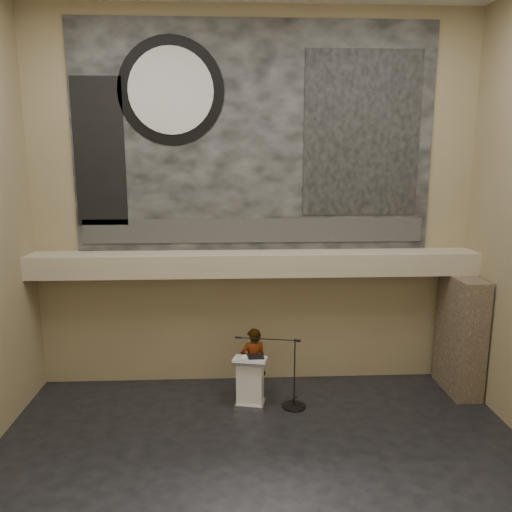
{
  "coord_description": "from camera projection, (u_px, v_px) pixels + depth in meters",
  "views": [
    {
      "loc": [
        -0.5,
        -7.36,
        5.32
      ],
      "look_at": [
        0.0,
        3.2,
        3.2
      ],
      "focal_mm": 35.0,
      "sensor_mm": 36.0,
      "label": 1
    }
  ],
  "objects": [
    {
      "name": "floor",
      "position": [
        265.0,
        483.0,
        8.27
      ],
      "size": [
        10.0,
        10.0,
        0.0
      ],
      "primitive_type": "plane",
      "color": "black",
      "rests_on": "ground"
    },
    {
      "name": "wall_back",
      "position": [
        254.0,
        204.0,
        11.35
      ],
      "size": [
        10.0,
        0.02,
        8.5
      ],
      "primitive_type": "cube",
      "color": "#887656",
      "rests_on": "floor"
    },
    {
      "name": "wall_front",
      "position": [
        304.0,
        311.0,
        3.52
      ],
      "size": [
        10.0,
        0.02,
        8.5
      ],
      "primitive_type": "cube",
      "color": "#887656",
      "rests_on": "floor"
    },
    {
      "name": "soffit",
      "position": [
        255.0,
        263.0,
        11.22
      ],
      "size": [
        10.0,
        0.8,
        0.5
      ],
      "primitive_type": "cube",
      "color": "tan",
      "rests_on": "wall_back"
    },
    {
      "name": "sprinkler_left",
      "position": [
        184.0,
        277.0,
        11.15
      ],
      "size": [
        0.04,
        0.04,
        0.06
      ],
      "primitive_type": "cylinder",
      "color": "#B2893D",
      "rests_on": "soffit"
    },
    {
      "name": "sprinkler_right",
      "position": [
        339.0,
        275.0,
        11.31
      ],
      "size": [
        0.04,
        0.04,
        0.06
      ],
      "primitive_type": "cylinder",
      "color": "#B2893D",
      "rests_on": "soffit"
    },
    {
      "name": "banner",
      "position": [
        254.0,
        139.0,
        11.04
      ],
      "size": [
        8.0,
        0.05,
        5.0
      ],
      "primitive_type": "cube",
      "color": "black",
      "rests_on": "wall_back"
    },
    {
      "name": "banner_text_strip",
      "position": [
        254.0,
        230.0,
        11.4
      ],
      "size": [
        7.76,
        0.02,
        0.55
      ],
      "primitive_type": "cube",
      "color": "#2D2D2D",
      "rests_on": "banner"
    },
    {
      "name": "banner_clock_rim",
      "position": [
        171.0,
        91.0,
        10.72
      ],
      "size": [
        2.3,
        0.02,
        2.3
      ],
      "primitive_type": "cylinder",
      "rotation": [
        1.57,
        0.0,
        0.0
      ],
      "color": "black",
      "rests_on": "banner"
    },
    {
      "name": "banner_clock_face",
      "position": [
        171.0,
        91.0,
        10.7
      ],
      "size": [
        1.84,
        0.02,
        1.84
      ],
      "primitive_type": "cylinder",
      "rotation": [
        1.57,
        0.0,
        0.0
      ],
      "color": "silver",
      "rests_on": "banner"
    },
    {
      "name": "banner_building_print",
      "position": [
        362.0,
        134.0,
        11.09
      ],
      "size": [
        2.6,
        0.02,
        3.6
      ],
      "primitive_type": "cube",
      "color": "black",
      "rests_on": "banner"
    },
    {
      "name": "banner_brick_print",
      "position": [
        99.0,
        152.0,
        10.9
      ],
      "size": [
        1.1,
        0.02,
        3.2
      ],
      "primitive_type": "cube",
      "color": "black",
      "rests_on": "banner"
    },
    {
      "name": "stone_pier",
      "position": [
        461.0,
        334.0,
        11.31
      ],
      "size": [
        0.6,
        1.4,
        2.7
      ],
      "primitive_type": "cube",
      "color": "#44362A",
      "rests_on": "floor"
    },
    {
      "name": "lectern",
      "position": [
        250.0,
        381.0,
        10.74
      ],
      "size": [
        0.78,
        0.63,
        1.13
      ],
      "rotation": [
        0.0,
        0.0,
        -0.2
      ],
      "color": "silver",
      "rests_on": "floor"
    },
    {
      "name": "binder",
      "position": [
        256.0,
        357.0,
        10.61
      ],
      "size": [
        0.37,
        0.31,
        0.04
      ],
      "primitive_type": "cube",
      "rotation": [
        0.0,
        0.0,
        0.12
      ],
      "color": "black",
      "rests_on": "lectern"
    },
    {
      "name": "papers",
      "position": [
        247.0,
        358.0,
        10.61
      ],
      "size": [
        0.33,
        0.38,
        0.0
      ],
      "primitive_type": "cube",
      "rotation": [
        0.0,
        0.0,
        -0.38
      ],
      "color": "white",
      "rests_on": "lectern"
    },
    {
      "name": "speaker_person",
      "position": [
        253.0,
        363.0,
        11.07
      ],
      "size": [
        0.66,
        0.5,
        1.62
      ],
      "primitive_type": "imported",
      "rotation": [
        0.0,
        0.0,
        3.35
      ],
      "color": "white",
      "rests_on": "floor"
    },
    {
      "name": "mic_stand",
      "position": [
        292.0,
        396.0,
        10.74
      ],
      "size": [
        1.52,
        0.52,
        1.55
      ],
      "rotation": [
        0.0,
        0.0,
        -0.19
      ],
      "color": "black",
      "rests_on": "floor"
    }
  ]
}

